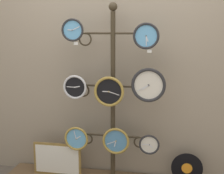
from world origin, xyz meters
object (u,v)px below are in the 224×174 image
display_stand (113,114)px  clock_bottom_right (149,144)px  clock_bottom_center (116,141)px  clock_bottom_left (76,139)px  clock_middle_left (75,87)px  clock_top_right (146,36)px  vinyl_record (187,168)px  picture_frame (57,159)px  clock_middle_right (148,85)px  clock_middle_center (109,91)px  clock_top_left (73,30)px

display_stand → clock_bottom_right: (0.37, -0.07, -0.27)m
clock_bottom_center → clock_bottom_left: bearing=-176.6°
display_stand → clock_middle_left: bearing=-166.8°
display_stand → clock_top_right: 0.85m
clock_bottom_center → clock_middle_left: bearing=-179.2°
vinyl_record → picture_frame: 1.32m
clock_middle_left → clock_bottom_center: bearing=0.8°
clock_bottom_right → clock_middle_left: bearing=-179.1°
clock_middle_right → clock_bottom_right: bearing=57.7°
clock_bottom_center → vinyl_record: (0.70, 0.07, -0.26)m
clock_top_right → clock_middle_left: 0.85m
vinyl_record → clock_bottom_left: bearing=-175.0°
clock_top_right → clock_bottom_center: clock_top_right is taller
clock_bottom_right → clock_middle_right: bearing=-122.3°
clock_bottom_center → clock_bottom_right: clock_bottom_center is taller
clock_middle_center → picture_frame: bearing=176.5°
clock_middle_left → clock_bottom_right: 0.91m
clock_middle_left → clock_top_right: bearing=-2.0°
clock_bottom_center → clock_middle_center: bearing=-152.6°
clock_top_left → clock_middle_center: 0.68m
clock_middle_left → clock_bottom_center: 0.67m
clock_middle_left → clock_bottom_right: (0.73, 0.01, -0.54)m
display_stand → clock_top_left: size_ratio=8.33×
clock_bottom_right → picture_frame: size_ratio=0.39×
clock_middle_center → clock_middle_right: 0.38m
display_stand → clock_middle_right: 0.49m
picture_frame → clock_top_left: bearing=-3.3°
clock_middle_right → picture_frame: size_ratio=0.63×
display_stand → clock_bottom_right: display_stand is taller
clock_bottom_right → clock_top_right: bearing=-143.5°
clock_top_left → clock_middle_center: clock_top_left is taller
clock_middle_left → vinyl_record: clock_middle_left is taller
display_stand → clock_bottom_center: size_ratio=6.69×
clock_middle_right → vinyl_record: size_ratio=1.05×
clock_middle_right → clock_bottom_left: bearing=-179.9°
clock_bottom_right → clock_bottom_left: bearing=-177.6°
clock_middle_right → clock_bottom_left: 0.91m
clock_middle_center → clock_bottom_left: (-0.34, 0.01, -0.50)m
display_stand → clock_bottom_center: (0.04, -0.08, -0.25)m
clock_middle_center → clock_top_left: bearing=176.4°
clock_middle_left → clock_middle_center: size_ratio=0.81×
clock_top_left → clock_bottom_left: 1.07m
clock_bottom_center → clock_top_left: bearing=-178.7°
clock_middle_center → picture_frame: clock_middle_center is taller
clock_middle_center → clock_bottom_right: (0.39, 0.04, -0.52)m
clock_bottom_left → picture_frame: clock_bottom_left is taller
clock_middle_left → picture_frame: clock_middle_left is taller
clock_top_right → vinyl_record: (0.42, 0.10, -1.28)m
clock_middle_left → clock_middle_right: size_ratio=0.74×
clock_middle_center → clock_bottom_center: clock_middle_center is taller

